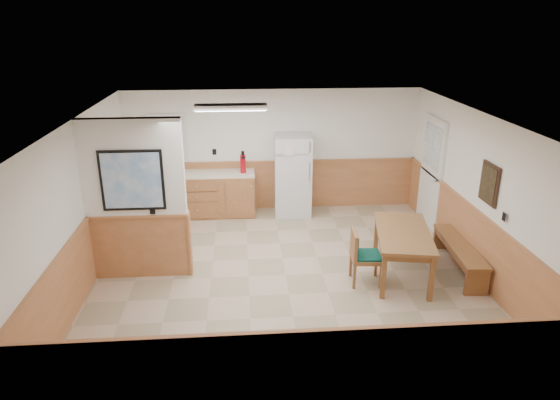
{
  "coord_description": "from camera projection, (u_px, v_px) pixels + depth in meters",
  "views": [
    {
      "loc": [
        -0.64,
        -6.97,
        3.86
      ],
      "look_at": [
        -0.06,
        0.4,
        1.12
      ],
      "focal_mm": 32.0,
      "sensor_mm": 36.0,
      "label": 1
    }
  ],
  "objects": [
    {
      "name": "right_wall",
      "position": [
        479.0,
        196.0,
        7.69
      ],
      "size": [
        0.02,
        6.0,
        2.5
      ],
      "primitive_type": "cube",
      "color": "white",
      "rests_on": "ground"
    },
    {
      "name": "wainscot_right",
      "position": [
        471.0,
        240.0,
        7.95
      ],
      "size": [
        0.04,
        6.0,
        1.0
      ],
      "primitive_type": "cube",
      "color": "#C6794F",
      "rests_on": "ground"
    },
    {
      "name": "kitchen_window",
      "position": [
        169.0,
        138.0,
        10.0
      ],
      "size": [
        0.8,
        0.04,
        1.0
      ],
      "color": "white",
      "rests_on": "back_wall"
    },
    {
      "name": "dining_chair",
      "position": [
        361.0,
        253.0,
        7.53
      ],
      "size": [
        0.66,
        0.49,
        0.85
      ],
      "rotation": [
        0.0,
        0.0,
        -0.07
      ],
      "color": "olive",
      "rests_on": "ground"
    },
    {
      "name": "dining_bench",
      "position": [
        460.0,
        250.0,
        7.96
      ],
      "size": [
        0.49,
        1.69,
        0.45
      ],
      "rotation": [
        0.0,
        0.0,
        -0.08
      ],
      "color": "olive",
      "rests_on": "ground"
    },
    {
      "name": "wainscot_left",
      "position": [
        89.0,
        253.0,
        7.51
      ],
      "size": [
        0.04,
        6.0,
        1.0
      ],
      "primitive_type": "cube",
      "color": "#C6794F",
      "rests_on": "ground"
    },
    {
      "name": "exterior_door",
      "position": [
        431.0,
        172.0,
        9.53
      ],
      "size": [
        0.07,
        1.02,
        2.15
      ],
      "color": "white",
      "rests_on": "ground"
    },
    {
      "name": "fluorescent_fixture",
      "position": [
        231.0,
        107.0,
        8.21
      ],
      "size": [
        1.2,
        0.3,
        0.09
      ],
      "color": "white",
      "rests_on": "ceiling"
    },
    {
      "name": "back_wall",
      "position": [
        273.0,
        151.0,
        10.28
      ],
      "size": [
        6.0,
        0.02,
        2.5
      ],
      "primitive_type": "cube",
      "color": "white",
      "rests_on": "ground"
    },
    {
      "name": "refrigerator",
      "position": [
        293.0,
        175.0,
        10.11
      ],
      "size": [
        0.75,
        0.73,
        1.65
      ],
      "rotation": [
        0.0,
        0.0,
        -0.04
      ],
      "color": "silver",
      "rests_on": "ground"
    },
    {
      "name": "wainscot_back",
      "position": [
        273.0,
        185.0,
        10.52
      ],
      "size": [
        6.0,
        0.04,
        1.0
      ],
      "primitive_type": "cube",
      "color": "#C6794F",
      "rests_on": "ground"
    },
    {
      "name": "ground",
      "position": [
        286.0,
        275.0,
        7.91
      ],
      "size": [
        6.0,
        6.0,
        0.0
      ],
      "primitive_type": "plane",
      "color": "tan",
      "rests_on": "ground"
    },
    {
      "name": "dining_table",
      "position": [
        403.0,
        237.0,
        7.69
      ],
      "size": [
        1.08,
        1.71,
        0.75
      ],
      "rotation": [
        0.0,
        0.0,
        -0.19
      ],
      "color": "olive",
      "rests_on": "ground"
    },
    {
      "name": "soap_bottle",
      "position": [
        163.0,
        167.0,
        9.94
      ],
      "size": [
        0.09,
        0.09,
        0.24
      ],
      "primitive_type": "cylinder",
      "rotation": [
        0.0,
        0.0,
        0.15
      ],
      "color": "green",
      "rests_on": "kitchen_counter"
    },
    {
      "name": "kitchen_counter",
      "position": [
        215.0,
        193.0,
        10.16
      ],
      "size": [
        2.2,
        0.61,
        1.0
      ],
      "color": "#B16F3E",
      "rests_on": "ground"
    },
    {
      "name": "fire_extinguisher",
      "position": [
        243.0,
        163.0,
        9.94
      ],
      "size": [
        0.13,
        0.13,
        0.45
      ],
      "rotation": [
        0.0,
        0.0,
        -0.15
      ],
      "color": "#B20915",
      "rests_on": "kitchen_counter"
    },
    {
      "name": "ceiling",
      "position": [
        286.0,
        118.0,
        7.04
      ],
      "size": [
        6.0,
        6.0,
        0.02
      ],
      "primitive_type": "cube",
      "color": "white",
      "rests_on": "back_wall"
    },
    {
      "name": "left_wall",
      "position": [
        81.0,
        207.0,
        7.25
      ],
      "size": [
        0.02,
        6.0,
        2.5
      ],
      "primitive_type": "cube",
      "color": "white",
      "rests_on": "ground"
    },
    {
      "name": "partition_wall",
      "position": [
        136.0,
        202.0,
        7.5
      ],
      "size": [
        1.5,
        0.2,
        2.5
      ],
      "color": "white",
      "rests_on": "ground"
    },
    {
      "name": "wall_painting",
      "position": [
        489.0,
        184.0,
        7.3
      ],
      "size": [
        0.04,
        0.5,
        0.6
      ],
      "color": "#332014",
      "rests_on": "right_wall"
    }
  ]
}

